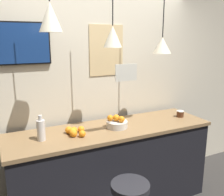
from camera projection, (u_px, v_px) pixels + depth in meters
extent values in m
cube|color=beige|center=(97.00, 81.00, 3.13)|extent=(8.00, 0.06, 2.90)
cube|color=black|center=(112.00, 168.00, 2.96)|extent=(2.31, 0.64, 0.94)
cube|color=olive|center=(112.00, 129.00, 2.85)|extent=(2.35, 0.68, 0.04)
cylinder|color=#232328|center=(130.00, 187.00, 2.26)|extent=(0.36, 0.36, 0.06)
cylinder|color=beige|center=(117.00, 124.00, 2.85)|extent=(0.24, 0.24, 0.08)
sphere|color=orange|center=(121.00, 119.00, 2.79)|extent=(0.07, 0.07, 0.07)
sphere|color=orange|center=(116.00, 118.00, 2.83)|extent=(0.08, 0.08, 0.08)
sphere|color=orange|center=(110.00, 118.00, 2.84)|extent=(0.07, 0.07, 0.07)
sphere|color=orange|center=(69.00, 130.00, 2.67)|extent=(0.08, 0.08, 0.08)
sphere|color=orange|center=(82.00, 134.00, 2.57)|extent=(0.07, 0.07, 0.07)
sphere|color=orange|center=(73.00, 132.00, 2.62)|extent=(0.07, 0.07, 0.07)
sphere|color=orange|center=(72.00, 131.00, 2.63)|extent=(0.08, 0.08, 0.08)
sphere|color=orange|center=(81.00, 129.00, 2.70)|extent=(0.07, 0.07, 0.07)
sphere|color=orange|center=(74.00, 130.00, 2.66)|extent=(0.08, 0.08, 0.08)
sphere|color=orange|center=(74.00, 133.00, 2.57)|extent=(0.08, 0.08, 0.08)
cylinder|color=silver|center=(41.00, 130.00, 2.48)|extent=(0.08, 0.08, 0.21)
cylinder|color=silver|center=(40.00, 118.00, 2.45)|extent=(0.04, 0.04, 0.05)
cylinder|color=#562D19|center=(180.00, 114.00, 3.23)|extent=(0.09, 0.09, 0.07)
cylinder|color=white|center=(180.00, 111.00, 3.22)|extent=(0.09, 0.09, 0.01)
cone|color=beige|center=(50.00, 17.00, 2.28)|extent=(0.22, 0.22, 0.27)
sphere|color=#F9EFCC|center=(51.00, 30.00, 2.31)|extent=(0.04, 0.04, 0.04)
cone|color=beige|center=(113.00, 37.00, 2.59)|extent=(0.20, 0.20, 0.22)
sphere|color=#F9EFCC|center=(113.00, 45.00, 2.61)|extent=(0.04, 0.04, 0.04)
cylinder|color=black|center=(164.00, 0.00, 2.76)|extent=(0.01, 0.01, 0.81)
cone|color=beige|center=(162.00, 45.00, 2.88)|extent=(0.21, 0.21, 0.18)
sphere|color=#F9EFCC|center=(162.00, 52.00, 2.90)|extent=(0.04, 0.04, 0.04)
cube|color=black|center=(18.00, 43.00, 2.60)|extent=(0.67, 0.04, 0.44)
cube|color=navy|center=(18.00, 43.00, 2.58)|extent=(0.64, 0.01, 0.41)
cube|color=silver|center=(126.00, 73.00, 2.47)|extent=(0.24, 0.01, 0.17)
cube|color=#DBBC84|center=(106.00, 50.00, 3.06)|extent=(0.45, 0.01, 0.61)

